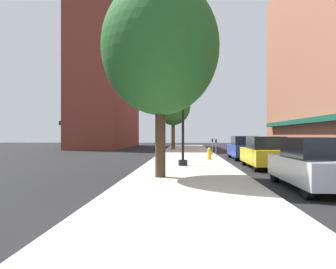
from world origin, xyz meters
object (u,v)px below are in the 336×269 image
Objects in this scene: car_blue at (244,148)px; parking_meter_far at (212,145)px; fire_hydrant at (209,153)px; tree_near at (173,105)px; car_silver at (314,164)px; car_yellow at (265,153)px; parking_meter_near at (216,146)px; lamppost at (183,107)px; tree_mid at (160,48)px.

parking_meter_far is at bearing 122.54° from car_blue.
fire_hydrant is 0.11× the size of tree_near.
car_yellow is (0.00, 6.38, 0.00)m from car_silver.
parking_meter_near is 0.30× the size of car_blue.
car_silver is at bearing -77.53° from tree_near.
car_blue reaches higher than fire_hydrant.
lamppost is at bearing 125.60° from car_silver.
car_yellow is 1.00× the size of car_blue.
fire_hydrant is (1.69, 4.14, -2.68)m from lamppost.
fire_hydrant is at bearing 73.89° from tree_mid.
lamppost is 0.82× the size of tree_near.
car_yellow reaches higher than fire_hydrant.
parking_meter_far is at bearing 99.19° from car_silver.
car_silver is (5.55, -25.09, -4.23)m from tree_near.
parking_meter_far is at bearing 77.24° from tree_mid.
lamppost is 9.74m from parking_meter_far.
tree_mid is (-2.51, -8.69, 4.58)m from fire_hydrant.
fire_hydrant is 3.16m from car_blue.
parking_meter_far reaches higher than fire_hydrant.
tree_mid is 8.03m from car_yellow.
car_silver is (4.24, -6.40, -2.39)m from lamppost.
car_silver is 6.38m from car_yellow.
parking_meter_far is at bearing 100.59° from car_yellow.
lamppost reaches higher than car_silver.
tree_mid reaches higher than lamppost.
tree_near is at bearing 104.54° from car_silver.
parking_meter_far is at bearing 75.99° from lamppost.
tree_near is (-3.60, 12.63, 4.08)m from parking_meter_near.
tree_near is 19.97m from car_yellow.
lamppost is 5.00m from tree_mid.
tree_mid reaches higher than car_yellow.
tree_mid reaches higher than parking_meter_far.
parking_meter_far is (0.60, 5.06, 0.43)m from fire_hydrant.
lamppost is at bearing -86.01° from tree_near.
car_silver is at bearing -91.35° from car_yellow.
car_blue is at bearing -58.86° from parking_meter_far.
tree_near is at bearing 114.97° from car_blue.
car_yellow is at bearing -0.34° from lamppost.
fire_hydrant is 0.60× the size of parking_meter_far.
tree_near is (-1.31, 18.69, 1.83)m from lamppost.
fire_hydrant is 0.18× the size of car_silver.
parking_meter_near is at bearing 73.65° from tree_mid.
tree_near is 1.67× the size of car_blue.
tree_mid is at bearing -106.11° from fire_hydrant.
fire_hydrant is 0.18× the size of car_yellow.
tree_mid is 12.44m from car_blue.
parking_meter_far is at bearing 83.19° from fire_hydrant.
parking_meter_far is at bearing 90.00° from parking_meter_near.
lamppost reaches higher than parking_meter_far.
car_yellow is (2.55, -4.16, 0.29)m from fire_hydrant.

